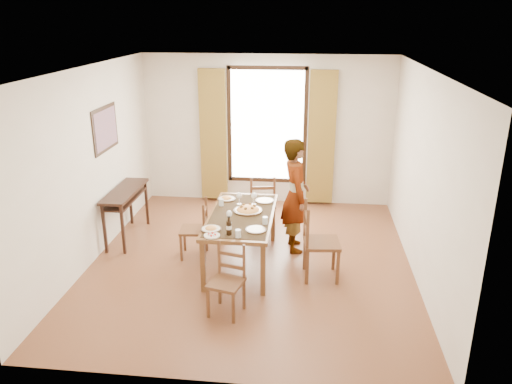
# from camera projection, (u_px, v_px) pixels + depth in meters

# --- Properties ---
(ground) EXTENTS (5.00, 5.00, 0.00)m
(ground) POSITION_uv_depth(u_px,v_px,m) (251.00, 261.00, 7.16)
(ground) COLOR #522B19
(ground) RESTS_ON ground
(room_shell) EXTENTS (4.60, 5.10, 2.74)m
(room_shell) POSITION_uv_depth(u_px,v_px,m) (251.00, 155.00, 6.75)
(room_shell) COLOR silver
(room_shell) RESTS_ON ground
(console_table) EXTENTS (0.38, 1.20, 0.80)m
(console_table) POSITION_uv_depth(u_px,v_px,m) (125.00, 197.00, 7.70)
(console_table) COLOR black
(console_table) RESTS_ON ground
(dining_table) EXTENTS (0.88, 1.73, 0.76)m
(dining_table) POSITION_uv_depth(u_px,v_px,m) (241.00, 219.00, 6.87)
(dining_table) COLOR brown
(dining_table) RESTS_ON ground
(chair_west) EXTENTS (0.42, 0.42, 0.86)m
(chair_west) POSITION_uv_depth(u_px,v_px,m) (196.00, 230.00, 7.20)
(chair_west) COLOR brown
(chair_west) RESTS_ON ground
(chair_north) EXTENTS (0.48, 0.48, 0.96)m
(chair_north) POSITION_uv_depth(u_px,v_px,m) (262.00, 205.00, 8.05)
(chair_north) COLOR brown
(chair_north) RESTS_ON ground
(chair_south) EXTENTS (0.46, 0.46, 0.85)m
(chair_south) POSITION_uv_depth(u_px,v_px,m) (227.00, 282.00, 5.83)
(chair_south) COLOR brown
(chair_south) RESTS_ON ground
(chair_east) EXTENTS (0.51, 0.51, 1.05)m
(chair_east) POSITION_uv_depth(u_px,v_px,m) (319.00, 244.00, 6.59)
(chair_east) COLOR brown
(chair_east) RESTS_ON ground
(man) EXTENTS (0.78, 0.65, 1.70)m
(man) POSITION_uv_depth(u_px,v_px,m) (295.00, 196.00, 7.28)
(man) COLOR gray
(man) RESTS_ON ground
(plate_sw) EXTENTS (0.27, 0.27, 0.05)m
(plate_sw) POSITION_uv_depth(u_px,v_px,m) (211.00, 228.00, 6.35)
(plate_sw) COLOR silver
(plate_sw) RESTS_ON dining_table
(plate_se) EXTENTS (0.27, 0.27, 0.05)m
(plate_se) POSITION_uv_depth(u_px,v_px,m) (256.00, 228.00, 6.33)
(plate_se) COLOR silver
(plate_se) RESTS_ON dining_table
(plate_nw) EXTENTS (0.27, 0.27, 0.05)m
(plate_nw) POSITION_uv_depth(u_px,v_px,m) (226.00, 198.00, 7.38)
(plate_nw) COLOR silver
(plate_nw) RESTS_ON dining_table
(plate_ne) EXTENTS (0.27, 0.27, 0.05)m
(plate_ne) POSITION_uv_depth(u_px,v_px,m) (265.00, 200.00, 7.31)
(plate_ne) COLOR silver
(plate_ne) RESTS_ON dining_table
(pasta_platter) EXTENTS (0.40, 0.40, 0.10)m
(pasta_platter) POSITION_uv_depth(u_px,v_px,m) (248.00, 208.00, 6.93)
(pasta_platter) COLOR #C26A18
(pasta_platter) RESTS_ON dining_table
(caprese_plate) EXTENTS (0.20, 0.20, 0.04)m
(caprese_plate) POSITION_uv_depth(u_px,v_px,m) (212.00, 235.00, 6.17)
(caprese_plate) COLOR silver
(caprese_plate) RESTS_ON dining_table
(wine_glass_a) EXTENTS (0.08, 0.08, 0.18)m
(wine_glass_a) POSITION_uv_depth(u_px,v_px,m) (229.00, 217.00, 6.52)
(wine_glass_a) COLOR white
(wine_glass_a) RESTS_ON dining_table
(wine_glass_b) EXTENTS (0.08, 0.08, 0.18)m
(wine_glass_b) POSITION_uv_depth(u_px,v_px,m) (254.00, 199.00, 7.16)
(wine_glass_b) COLOR white
(wine_glass_b) RESTS_ON dining_table
(wine_glass_c) EXTENTS (0.08, 0.08, 0.18)m
(wine_glass_c) POSITION_uv_depth(u_px,v_px,m) (239.00, 198.00, 7.17)
(wine_glass_c) COLOR white
(wine_glass_c) RESTS_ON dining_table
(tumbler_a) EXTENTS (0.07, 0.07, 0.10)m
(tumbler_a) POSITION_uv_depth(u_px,v_px,m) (265.00, 221.00, 6.51)
(tumbler_a) COLOR silver
(tumbler_a) RESTS_ON dining_table
(tumbler_b) EXTENTS (0.07, 0.07, 0.10)m
(tumbler_b) POSITION_uv_depth(u_px,v_px,m) (221.00, 202.00, 7.14)
(tumbler_b) COLOR silver
(tumbler_b) RESTS_ON dining_table
(tumbler_c) EXTENTS (0.07, 0.07, 0.10)m
(tumbler_c) POSITION_uv_depth(u_px,v_px,m) (238.00, 234.00, 6.13)
(tumbler_c) COLOR silver
(tumbler_c) RESTS_ON dining_table
(wine_bottle) EXTENTS (0.07, 0.07, 0.25)m
(wine_bottle) POSITION_uv_depth(u_px,v_px,m) (229.00, 225.00, 6.18)
(wine_bottle) COLOR black
(wine_bottle) RESTS_ON dining_table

